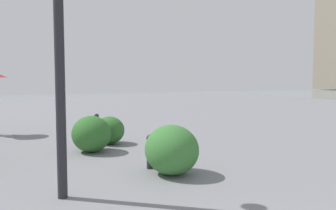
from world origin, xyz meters
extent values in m
cylinder|color=#232328|center=(4.73, 0.63, 1.89)|extent=(0.14, 0.14, 3.79)
cylinder|color=#232328|center=(5.57, -1.18, 0.28)|extent=(0.12, 0.12, 0.56)
sphere|color=#232328|center=(5.57, -1.18, 0.60)|extent=(0.13, 0.13, 0.13)
cylinder|color=#232328|center=(8.73, -1.08, 0.35)|extent=(0.12, 0.12, 0.70)
sphere|color=#232328|center=(8.73, -1.08, 0.74)|extent=(0.13, 0.13, 0.13)
ellipsoid|color=#2D6628|center=(8.39, -1.33, 0.37)|extent=(0.87, 0.79, 0.74)
ellipsoid|color=#387533|center=(5.02, -1.36, 0.45)|extent=(1.07, 0.96, 0.91)
ellipsoid|color=#2D6628|center=(7.61, -0.61, 0.43)|extent=(1.02, 0.92, 0.87)
camera|label=1|loc=(-0.15, 1.55, 1.70)|focal=35.43mm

